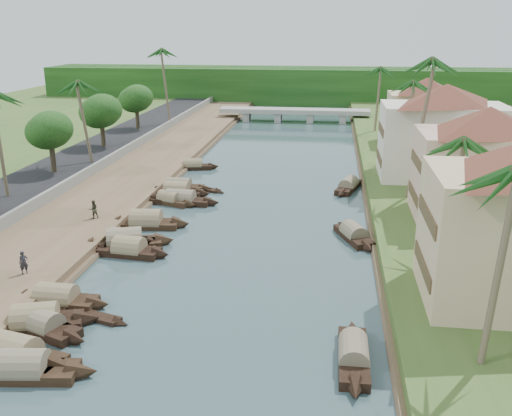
# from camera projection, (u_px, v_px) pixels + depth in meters

# --- Properties ---
(ground) EXTENTS (220.00, 220.00, 0.00)m
(ground) POSITION_uv_depth(u_px,v_px,m) (223.00, 286.00, 39.53)
(ground) COLOR #364C51
(ground) RESTS_ON ground
(left_bank) EXTENTS (10.00, 180.00, 0.80)m
(left_bank) POSITION_uv_depth(u_px,v_px,m) (109.00, 192.00, 60.30)
(left_bank) COLOR brown
(left_bank) RESTS_ON ground
(right_bank) EXTENTS (16.00, 180.00, 1.20)m
(right_bank) POSITION_uv_depth(u_px,v_px,m) (451.00, 204.00, 55.83)
(right_bank) COLOR #365321
(right_bank) RESTS_ON ground
(road) EXTENTS (8.00, 180.00, 1.40)m
(road) POSITION_uv_depth(u_px,v_px,m) (34.00, 187.00, 61.28)
(road) COLOR black
(road) RESTS_ON ground
(retaining_wall) EXTENTS (0.40, 180.00, 1.10)m
(retaining_wall) POSITION_uv_depth(u_px,v_px,m) (71.00, 182.00, 60.54)
(retaining_wall) COLOR slate
(retaining_wall) RESTS_ON left_bank
(treeline) EXTENTS (120.00, 14.00, 8.00)m
(treeline) POSITION_uv_depth(u_px,v_px,m) (303.00, 85.00, 132.71)
(treeline) COLOR #11340E
(treeline) RESTS_ON ground
(bridge) EXTENTS (28.00, 4.00, 2.40)m
(bridge) POSITION_uv_depth(u_px,v_px,m) (294.00, 112.00, 106.97)
(bridge) COLOR gray
(bridge) RESTS_ON ground
(building_mid) EXTENTS (14.11, 14.11, 9.70)m
(building_mid) POSITION_uv_depth(u_px,v_px,m) (484.00, 163.00, 48.35)
(building_mid) COLOR tan
(building_mid) RESTS_ON right_bank
(building_far) EXTENTS (15.59, 15.59, 10.20)m
(building_far) POSITION_uv_depth(u_px,v_px,m) (443.00, 131.00, 61.62)
(building_far) COLOR silver
(building_far) RESTS_ON right_bank
(building_distant) EXTENTS (12.62, 12.62, 9.20)m
(building_distant) POSITION_uv_depth(u_px,v_px,m) (424.00, 110.00, 80.53)
(building_distant) COLOR #CCB289
(building_distant) RESTS_ON right_bank
(sampan_0) EXTENTS (8.38, 2.65, 2.17)m
(sampan_0) POSITION_uv_depth(u_px,v_px,m) (20.00, 370.00, 29.19)
(sampan_0) COLOR black
(sampan_0) RESTS_ON ground
(sampan_1) EXTENTS (7.76, 3.91, 2.26)m
(sampan_1) POSITION_uv_depth(u_px,v_px,m) (36.00, 322.00, 33.94)
(sampan_1) COLOR black
(sampan_1) RESTS_ON ground
(sampan_2) EXTENTS (9.06, 3.74, 2.33)m
(sampan_2) POSITION_uv_depth(u_px,v_px,m) (10.00, 354.00, 30.61)
(sampan_2) COLOR black
(sampan_2) RESTS_ON ground
(sampan_3) EXTENTS (7.27, 4.07, 1.98)m
(sampan_3) POSITION_uv_depth(u_px,v_px,m) (41.00, 325.00, 33.53)
(sampan_3) COLOR black
(sampan_3) RESTS_ON ground
(sampan_4) EXTENTS (7.34, 1.96, 2.09)m
(sampan_4) POSITION_uv_depth(u_px,v_px,m) (57.00, 299.00, 36.71)
(sampan_4) COLOR black
(sampan_4) RESTS_ON ground
(sampan_5) EXTENTS (6.96, 2.37, 2.19)m
(sampan_5) POSITION_uv_depth(u_px,v_px,m) (129.00, 250.00, 44.78)
(sampan_5) COLOR black
(sampan_5) RESTS_ON ground
(sampan_6) EXTENTS (8.37, 4.44, 2.42)m
(sampan_6) POSITION_uv_depth(u_px,v_px,m) (125.00, 242.00, 46.34)
(sampan_6) COLOR black
(sampan_6) RESTS_ON ground
(sampan_7) EXTENTS (7.15, 2.18, 1.92)m
(sampan_7) POSITION_uv_depth(u_px,v_px,m) (124.00, 240.00, 46.99)
(sampan_7) COLOR black
(sampan_7) RESTS_ON ground
(sampan_8) EXTENTS (8.13, 2.71, 2.44)m
(sampan_8) POSITION_uv_depth(u_px,v_px,m) (146.00, 223.00, 51.00)
(sampan_8) COLOR black
(sampan_8) RESTS_ON ground
(sampan_9) EXTENTS (8.45, 2.16, 2.13)m
(sampan_9) POSITION_uv_depth(u_px,v_px,m) (181.00, 200.00, 57.73)
(sampan_9) COLOR black
(sampan_9) RESTS_ON ground
(sampan_10) EXTENTS (6.51, 3.60, 1.84)m
(sampan_10) POSITION_uv_depth(u_px,v_px,m) (169.00, 200.00, 57.68)
(sampan_10) COLOR black
(sampan_10) RESTS_ON ground
(sampan_11) EXTENTS (7.50, 2.03, 2.15)m
(sampan_11) POSITION_uv_depth(u_px,v_px,m) (177.00, 192.00, 60.61)
(sampan_11) COLOR black
(sampan_11) RESTS_ON ground
(sampan_12) EXTENTS (7.82, 1.82, 1.89)m
(sampan_12) POSITION_uv_depth(u_px,v_px,m) (179.00, 186.00, 62.64)
(sampan_12) COLOR black
(sampan_12) RESTS_ON ground
(sampan_13) EXTENTS (6.84, 2.65, 1.89)m
(sampan_13) POSITION_uv_depth(u_px,v_px,m) (193.00, 166.00, 71.65)
(sampan_13) COLOR black
(sampan_13) RESTS_ON ground
(sampan_14) EXTENTS (1.64, 7.72, 1.91)m
(sampan_14) POSITION_uv_depth(u_px,v_px,m) (353.00, 355.00, 30.51)
(sampan_14) COLOR black
(sampan_14) RESTS_ON ground
(sampan_15) EXTENTS (4.07, 7.21, 1.97)m
(sampan_15) POSITION_uv_depth(u_px,v_px,m) (354.00, 235.00, 48.07)
(sampan_15) COLOR black
(sampan_15) RESTS_ON ground
(sampan_16) EXTENTS (3.61, 7.96, 1.96)m
(sampan_16) POSITION_uv_depth(u_px,v_px,m) (348.00, 186.00, 62.67)
(sampan_16) COLOR black
(sampan_16) RESTS_ON ground
(canoe_1) EXTENTS (5.59, 2.38, 0.90)m
(canoe_1) POSITION_uv_depth(u_px,v_px,m) (91.00, 316.00, 35.21)
(canoe_1) COLOR black
(canoe_1) RESTS_ON ground
(canoe_2) EXTENTS (6.04, 3.59, 0.91)m
(canoe_2) POSITION_uv_depth(u_px,v_px,m) (202.00, 189.00, 62.82)
(canoe_2) COLOR black
(canoe_2) RESTS_ON ground
(palm_0) EXTENTS (3.20, 3.20, 11.42)m
(palm_0) POSITION_uv_depth(u_px,v_px,m) (509.00, 176.00, 25.45)
(palm_0) COLOR brown
(palm_0) RESTS_ON ground
(palm_1) EXTENTS (3.20, 3.20, 9.91)m
(palm_1) POSITION_uv_depth(u_px,v_px,m) (459.00, 143.00, 39.95)
(palm_1) COLOR brown
(palm_1) RESTS_ON ground
(palm_2) EXTENTS (3.20, 3.20, 14.58)m
(palm_2) POSITION_uv_depth(u_px,v_px,m) (422.00, 64.00, 52.08)
(palm_2) COLOR brown
(palm_2) RESTS_ON ground
(palm_3) EXTENTS (3.20, 3.20, 11.09)m
(palm_3) POSITION_uv_depth(u_px,v_px,m) (408.00, 84.00, 68.78)
(palm_3) COLOR brown
(palm_3) RESTS_ON ground
(palm_6) EXTENTS (3.20, 3.20, 11.08)m
(palm_6) POSITION_uv_depth(u_px,v_px,m) (83.00, 84.00, 66.66)
(palm_6) COLOR brown
(palm_6) RESTS_ON ground
(palm_7) EXTENTS (3.20, 3.20, 11.31)m
(palm_7) POSITION_uv_depth(u_px,v_px,m) (379.00, 70.00, 88.22)
(palm_7) COLOR brown
(palm_7) RESTS_ON ground
(palm_8) EXTENTS (3.20, 3.20, 13.63)m
(palm_8) POSITION_uv_depth(u_px,v_px,m) (166.00, 52.00, 93.54)
(palm_8) COLOR brown
(palm_8) RESTS_ON ground
(tree_3) EXTENTS (4.80, 4.80, 6.73)m
(tree_3) POSITION_uv_depth(u_px,v_px,m) (50.00, 131.00, 63.30)
(tree_3) COLOR #403524
(tree_3) RESTS_ON ground
(tree_4) EXTENTS (5.23, 5.23, 6.95)m
(tree_4) POSITION_uv_depth(u_px,v_px,m) (101.00, 112.00, 77.07)
(tree_4) COLOR #403524
(tree_4) RESTS_ON ground
(tree_5) EXTENTS (4.93, 4.93, 6.80)m
(tree_5) POSITION_uv_depth(u_px,v_px,m) (136.00, 99.00, 90.68)
(tree_5) COLOR #403524
(tree_5) RESTS_ON ground
(tree_6) EXTENTS (4.22, 4.22, 6.55)m
(tree_6) POSITION_uv_depth(u_px,v_px,m) (482.00, 130.00, 64.78)
(tree_6) COLOR #403524
(tree_6) RESTS_ON ground
(person_near) EXTENTS (0.72, 0.69, 1.66)m
(person_near) POSITION_uv_depth(u_px,v_px,m) (24.00, 263.00, 39.34)
(person_near) COLOR #242229
(person_near) RESTS_ON left_bank
(person_far) EXTENTS (1.03, 0.99, 1.66)m
(person_far) POSITION_uv_depth(u_px,v_px,m) (93.00, 209.00, 50.79)
(person_far) COLOR #393828
(person_far) RESTS_ON left_bank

